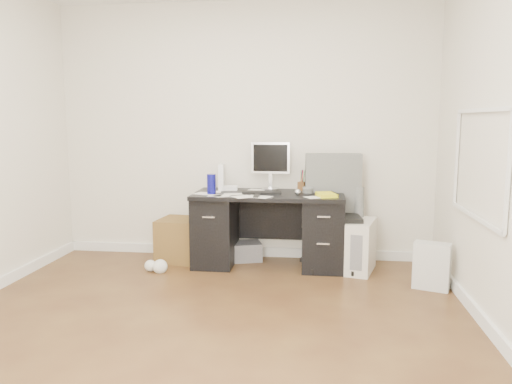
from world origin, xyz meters
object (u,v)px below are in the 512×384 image
keyboard (262,193)px  office_chair (334,212)px  desk (268,227)px  lcd_monitor (271,166)px  wicker_basket (181,240)px  pc_tower (361,246)px

keyboard → office_chair: size_ratio=0.34×
desk → lcd_monitor: (-0.00, 0.24, 0.61)m
wicker_basket → office_chair: bearing=-3.6°
wicker_basket → keyboard: bearing=-8.2°
pc_tower → office_chair: bearing=-178.6°
lcd_monitor → keyboard: 0.38m
keyboard → wicker_basket: keyboard is taller
desk → lcd_monitor: size_ratio=2.94×
lcd_monitor → wicker_basket: lcd_monitor is taller
desk → keyboard: keyboard is taller
pc_tower → wicker_basket: pc_tower is taller
keyboard → pc_tower: (0.99, -0.04, -0.51)m
desk → wicker_basket: bearing=175.4°
pc_tower → wicker_basket: 1.86m
lcd_monitor → wicker_basket: (-0.93, -0.16, -0.78)m
lcd_monitor → pc_tower: size_ratio=1.00×
lcd_monitor → keyboard: bearing=-99.8°
desk → pc_tower: (0.92, -0.09, -0.15)m
office_chair → pc_tower: size_ratio=2.25×
office_chair → keyboard: bearing=177.5°
desk → office_chair: bearing=-2.2°
keyboard → office_chair: 0.75m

